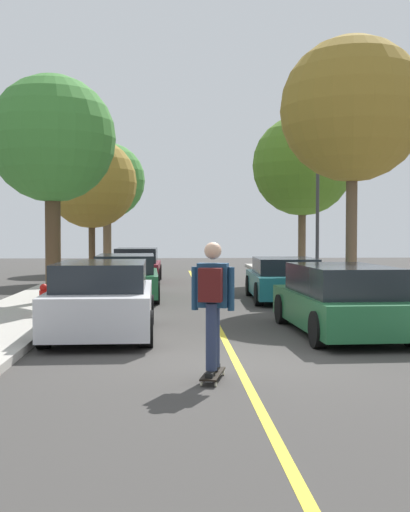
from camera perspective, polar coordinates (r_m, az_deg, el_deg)
The scene contains 16 objects.
ground at distance 10.14m, azimuth 2.72°, elevation -9.23°, with size 80.00×80.00×0.00m, color #3D3A38.
center_line at distance 14.07m, azimuth 1.06°, elevation -6.02°, with size 0.12×39.20×0.01m, color gold.
parked_car_left_nearest at distance 12.76m, azimuth -8.95°, elevation -3.72°, with size 2.04×4.20×1.42m.
parked_car_left_near at distance 19.56m, azimuth -6.91°, elevation -1.82°, with size 2.07×4.39×1.32m.
parked_car_left_far at distance 25.99m, azimuth -5.96°, elevation -0.85°, with size 1.92×4.17×1.36m.
parked_car_right_nearest at distance 13.01m, azimuth 11.76°, elevation -3.76°, with size 2.03×4.46×1.35m.
parked_car_right_near at distance 19.12m, azimuth 6.93°, elevation -2.04°, with size 2.10×4.26×1.24m.
street_tree_left_nearest at distance 18.16m, azimuth -13.17°, elevation 9.81°, with size 3.39×3.39×6.03m.
street_tree_left_near at distance 26.75m, azimuth -9.86°, elevation 6.27°, with size 3.63×3.63×5.63m.
street_tree_left_far at distance 33.21m, azimuth -8.54°, elevation 6.47°, with size 3.79×3.79×6.31m.
street_tree_right_nearest at distance 19.31m, azimuth 12.72°, elevation 12.30°, with size 4.08×4.08×7.35m.
street_tree_right_near at distance 25.88m, azimuth 8.47°, elevation 7.77°, with size 3.89×3.89×6.37m.
fire_hydrant at distance 15.02m, azimuth -13.86°, elevation -3.71°, with size 0.20×0.20×0.70m.
streetlamp at distance 22.85m, azimuth 9.78°, elevation 4.95°, with size 0.36×0.24×5.20m.
skateboard at distance 8.90m, azimuth 0.69°, elevation -10.25°, with size 0.40×0.87×0.10m.
skateboarder at distance 8.71m, azimuth 0.65°, elevation -3.74°, with size 0.59×0.70×1.75m.
Camera 1 is at (-1.01, -9.89, 1.99)m, focal length 45.92 mm.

